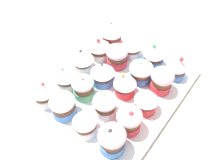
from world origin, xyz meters
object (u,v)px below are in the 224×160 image
at_px(cupcake_2, 83,60).
at_px(cupcake_10, 154,55).
at_px(baking_tray, 112,89).
at_px(cupcake_5, 132,45).
at_px(cupcake_6, 117,56).
at_px(cupcake_11, 141,72).
at_px(cupcake_8, 83,87).
at_px(cupcake_17, 147,99).
at_px(cupcake_3, 66,77).
at_px(cupcake_9, 63,105).
at_px(cupcake_13, 105,105).
at_px(cupcake_12, 125,83).
at_px(cupcake_0, 112,34).
at_px(cupcake_1, 99,47).
at_px(cupcake_15, 176,67).
at_px(cupcake_4, 43,93).
at_px(cupcake_7, 102,74).
at_px(cupcake_18, 129,120).
at_px(cupcake_16, 162,80).
at_px(cupcake_19, 112,139).
at_px(cupcake_14, 85,122).

xyz_separation_m(cupcake_2, cupcake_10, (-0.14, 0.15, 0.00)).
relative_size(baking_tray, cupcake_5, 5.60).
xyz_separation_m(cupcake_6, cupcake_11, (0.01, 0.09, -0.00)).
height_order(cupcake_8, cupcake_11, cupcake_8).
bearing_deg(cupcake_17, cupcake_3, -73.59).
bearing_deg(cupcake_9, cupcake_13, 127.69).
distance_m(cupcake_8, cupcake_17, 0.16).
bearing_deg(cupcake_6, cupcake_12, 47.39).
height_order(cupcake_0, cupcake_5, cupcake_0).
bearing_deg(cupcake_6, cupcake_1, -86.17).
height_order(baking_tray, cupcake_15, cupcake_15).
bearing_deg(cupcake_3, cupcake_15, 134.00).
distance_m(cupcake_5, cupcake_13, 0.23).
bearing_deg(cupcake_2, cupcake_4, 2.33).
xyz_separation_m(cupcake_3, cupcake_6, (-0.15, 0.06, 0.00)).
relative_size(cupcake_0, cupcake_15, 1.05).
distance_m(cupcake_7, cupcake_15, 0.20).
distance_m(baking_tray, cupcake_7, 0.05).
height_order(cupcake_1, cupcake_10, cupcake_10).
height_order(cupcake_1, cupcake_18, cupcake_18).
bearing_deg(cupcake_5, cupcake_16, 64.09).
xyz_separation_m(cupcake_10, cupcake_15, (0.00, 0.07, -0.00)).
bearing_deg(cupcake_17, cupcake_12, -99.07).
bearing_deg(cupcake_11, cupcake_19, 16.15).
relative_size(baking_tray, cupcake_1, 5.71).
distance_m(baking_tray, cupcake_13, 0.09).
bearing_deg(cupcake_18, cupcake_7, -118.27).
relative_size(cupcake_1, cupcake_18, 0.97).
bearing_deg(cupcake_8, cupcake_16, 133.31).
xyz_separation_m(baking_tray, cupcake_3, (0.07, -0.10, 0.04)).
height_order(cupcake_0, cupcake_12, cupcake_12).
relative_size(cupcake_15, cupcake_16, 0.96).
distance_m(cupcake_6, cupcake_11, 0.09).
height_order(cupcake_10, cupcake_11, cupcake_10).
xyz_separation_m(cupcake_8, cupcake_12, (-0.07, 0.08, 0.01)).
height_order(cupcake_3, cupcake_9, cupcake_3).
xyz_separation_m(cupcake_8, cupcake_17, (-0.06, 0.15, 0.01)).
bearing_deg(cupcake_7, cupcake_4, -27.56).
relative_size(cupcake_10, cupcake_19, 0.99).
bearing_deg(cupcake_13, cupcake_2, -119.43).
bearing_deg(baking_tray, cupcake_4, -36.47).
relative_size(cupcake_3, cupcake_8, 1.02).
bearing_deg(cupcake_5, cupcake_17, 43.80).
relative_size(cupcake_5, cupcake_11, 1.13).
distance_m(cupcake_8, cupcake_9, 0.07).
distance_m(cupcake_1, cupcake_10, 0.16).
distance_m(cupcake_14, cupcake_19, 0.07).
height_order(cupcake_5, cupcake_10, cupcake_10).
xyz_separation_m(cupcake_2, cupcake_11, (-0.06, 0.15, -0.00)).
bearing_deg(cupcake_6, cupcake_17, 60.55).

